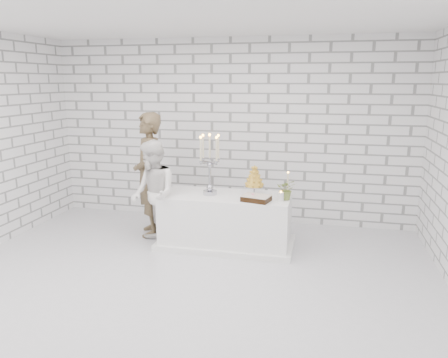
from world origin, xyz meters
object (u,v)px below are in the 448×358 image
cake_table (226,220)px  candelabra (210,164)px  bride (153,195)px  groom (149,175)px  croquembouche (254,180)px

cake_table → candelabra: size_ratio=2.08×
bride → candelabra: size_ratio=1.77×
groom → croquembouche: bearing=61.1°
groom → bride: size_ratio=1.22×
bride → croquembouche: (1.38, 0.33, 0.21)m
cake_table → bride: 1.09m
candelabra → groom: bearing=167.0°
candelabra → croquembouche: size_ratio=1.96×
cake_table → candelabra: candelabra is taller
groom → croquembouche: groom is taller
cake_table → croquembouche: size_ratio=4.09×
cake_table → groom: groom is taller
cake_table → bride: (-0.99, -0.26, 0.39)m
candelabra → croquembouche: bearing=7.8°
candelabra → cake_table: bearing=4.8°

